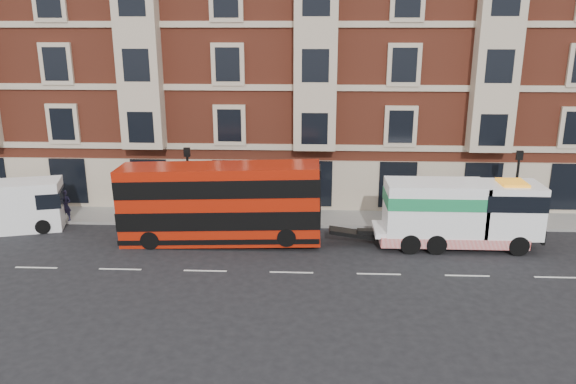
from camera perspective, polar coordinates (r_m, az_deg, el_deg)
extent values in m
plane|color=black|center=(26.07, 0.35, -8.18)|extent=(120.00, 120.00, 0.00)
cube|color=slate|center=(33.01, 0.85, -2.63)|extent=(90.00, 3.00, 0.15)
cube|color=brown|center=(38.73, 2.02, 13.67)|extent=(45.00, 12.00, 18.00)
cylinder|color=black|center=(31.88, -10.04, 0.33)|extent=(0.14, 0.14, 4.00)
cube|color=black|center=(31.38, -10.23, 4.01)|extent=(0.35, 0.15, 0.50)
cylinder|color=black|center=(33.05, 22.08, -0.08)|extent=(0.14, 0.14, 4.00)
cube|color=black|center=(32.56, 22.47, 3.47)|extent=(0.35, 0.15, 0.50)
cube|color=#A81B09|center=(29.01, -6.91, -1.17)|extent=(10.22, 2.28, 4.02)
cube|color=black|center=(29.19, -6.87, -2.28)|extent=(10.26, 2.34, 0.96)
cube|color=black|center=(28.71, -6.98, 0.83)|extent=(10.26, 2.34, 0.91)
cylinder|color=black|center=(29.37, -13.84, -4.77)|extent=(0.95, 0.29, 0.95)
cylinder|color=black|center=(31.23, -12.80, -3.41)|extent=(0.95, 0.29, 0.95)
cylinder|color=black|center=(28.14, -0.15, -4.62)|extent=(0.95, 0.29, 0.95)
cylinder|color=black|center=(30.07, 0.04, -3.21)|extent=(0.95, 0.29, 0.95)
cube|color=white|center=(29.94, 16.53, -3.77)|extent=(8.21, 2.10, 0.27)
cube|color=white|center=(30.32, 21.57, -1.63)|extent=(2.92, 2.28, 2.65)
cube|color=white|center=(29.30, 14.64, -1.51)|extent=(4.93, 2.28, 2.65)
cube|color=#1D834D|center=(29.17, 14.71, -0.66)|extent=(4.97, 2.32, 0.64)
cube|color=red|center=(30.00, 16.14, -4.35)|extent=(7.30, 2.34, 0.50)
cylinder|color=black|center=(29.99, 22.37, -5.06)|extent=(1.00, 0.32, 1.00)
cylinder|color=black|center=(31.81, 21.16, -3.72)|extent=(1.00, 0.32, 1.00)
cylinder|color=black|center=(28.87, 14.82, -5.16)|extent=(1.00, 0.37, 1.00)
cylinder|color=black|center=(30.76, 14.05, -3.75)|extent=(1.00, 0.37, 1.00)
cylinder|color=black|center=(28.63, 12.31, -5.17)|extent=(1.00, 0.37, 1.00)
cylinder|color=black|center=(30.53, 11.69, -3.75)|extent=(1.00, 0.37, 1.00)
cube|color=white|center=(34.44, -26.27, -1.31)|extent=(5.63, 3.44, 2.74)
cylinder|color=black|center=(33.43, -23.62, -3.23)|extent=(0.84, 0.47, 0.80)
cylinder|color=black|center=(35.30, -23.08, -2.16)|extent=(0.84, 0.47, 0.80)
imported|color=black|center=(34.52, -21.67, -1.27)|extent=(0.69, 0.48, 1.80)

